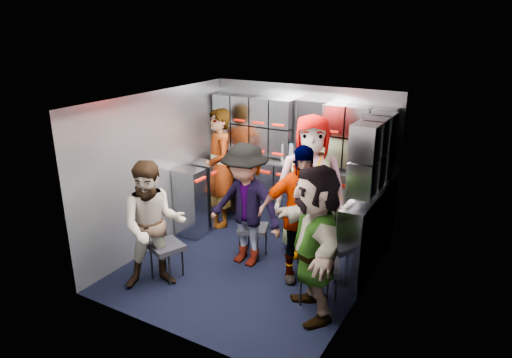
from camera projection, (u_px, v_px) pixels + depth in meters
The scene contains 29 objects.
floor at pixel (250, 266), 5.76m from camera, with size 3.00×3.00×0.00m, color black.
wall_back at pixel (302, 157), 6.64m from camera, with size 2.80×0.04×2.10m, color #979DA5.
wall_left at pixel (159, 170), 6.07m from camera, with size 0.04×3.00×2.10m, color #979DA5.
wall_right at pixel (364, 212), 4.75m from camera, with size 0.04×3.00×2.10m, color #979DA5.
ceiling at pixel (249, 100), 5.06m from camera, with size 2.80×3.00×0.02m, color silver.
cart_bank_back at pixel (294, 197), 6.65m from camera, with size 2.68×0.38×0.99m, color #90969F.
cart_bank_left at pixel (199, 199), 6.61m from camera, with size 0.38×0.76×0.99m, color #90969F.
counter at pixel (295, 163), 6.48m from camera, with size 2.68×0.42×0.03m, color #B7B9BE.
locker_bank_back at pixel (298, 130), 6.37m from camera, with size 2.68×0.28×0.82m, color #90969F.
locker_bank_right at pixel (373, 153), 5.25m from camera, with size 0.28×1.00×0.82m, color #90969F.
right_cabinet at pixel (364, 234), 5.50m from camera, with size 0.28×1.20×1.00m, color #90969F.
coffee_niche at pixel (312, 132), 6.34m from camera, with size 0.46×0.16×0.84m, color black, non-canonical shape.
red_latch_strip at pixel (289, 176), 6.36m from camera, with size 2.60×0.02×0.03m, color #B71307.
jump_seat_near_left at pixel (166, 248), 5.39m from camera, with size 0.48×0.47×0.44m.
jump_seat_mid_left at pixel (253, 230), 5.89m from camera, with size 0.46×0.45×0.43m.
jump_seat_center at pixel (314, 223), 6.16m from camera, with size 0.37×0.35×0.40m.
jump_seat_mid_right at pixel (305, 243), 5.53m from camera, with size 0.47×0.46×0.44m.
jump_seat_near_right at pixel (319, 268), 4.87m from camera, with size 0.53×0.52×0.49m.
attendant_standing at pixel (219, 168), 6.69m from camera, with size 0.64×0.42×1.76m, color black.
attendant_arc_a at pixel (153, 226), 5.13m from camera, with size 0.73×0.57×1.51m, color black.
attendant_arc_b at pixel (245, 205), 5.61m from camera, with size 1.02×0.58×1.57m, color black.
attendant_arc_c at pixel (310, 187), 5.82m from camera, with size 0.91×0.59×1.86m, color black.
attendant_arc_d at pixel (300, 215), 5.24m from camera, with size 0.97×0.40×1.66m, color black.
attendant_arc_e at pixel (314, 242), 4.60m from camera, with size 1.53×0.49×1.64m, color black.
bottle_left at pixel (291, 154), 6.41m from camera, with size 0.06×0.06×0.26m, color white.
bottle_mid at pixel (283, 153), 6.47m from camera, with size 0.07×0.07×0.27m, color white.
bottle_right at pixel (360, 165), 5.95m from camera, with size 0.06×0.06×0.24m, color white.
cup_left at pixel (260, 155), 6.67m from camera, with size 0.07×0.07×0.10m, color #C8B48D.
cup_right at pixel (382, 175), 5.82m from camera, with size 0.09×0.09×0.09m, color #C8B48D.
Camera 1 is at (2.60, -4.36, 2.94)m, focal length 32.00 mm.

